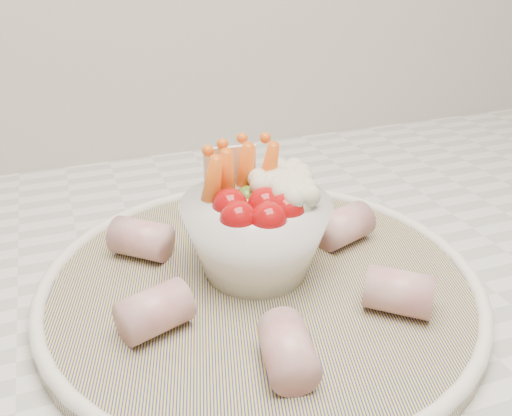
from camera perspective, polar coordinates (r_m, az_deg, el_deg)
name	(u,v)px	position (r m, az deg, el deg)	size (l,w,h in m)	color
serving_platter	(261,284)	(0.50, 0.46, -7.65)	(0.46, 0.46, 0.02)	navy
veggie_bowl	(258,226)	(0.49, 0.16, -1.85)	(0.13, 0.13, 0.11)	white
cured_meat_rolls	(261,263)	(0.49, 0.47, -5.56)	(0.26, 0.27, 0.04)	#AE4F5B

